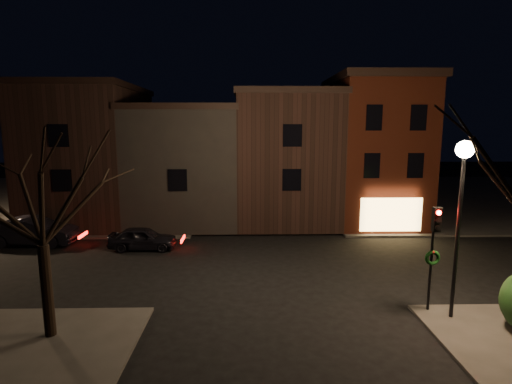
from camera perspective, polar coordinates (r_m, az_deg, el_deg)
The scene contains 12 objects.
ground at distance 20.95m, azimuth 2.50°, elevation -10.41°, with size 120.00×120.00×0.00m, color black.
sidewalk_far_right at distance 45.59m, azimuth 26.66°, elevation -0.50°, with size 30.00×30.00×0.12m, color #2D2B28.
sidewalk_far_left at distance 44.41m, azimuth -26.10°, elevation -0.70°, with size 30.00×30.00×0.12m, color #2D2B28.
corner_building at distance 30.65m, azimuth 16.56°, elevation 5.83°, with size 6.50×8.50×10.50m.
row_building_a at distance 30.39m, azimuth 4.11°, elevation 5.10°, with size 7.30×10.30×9.40m.
row_building_b at distance 30.62m, azimuth -9.57°, elevation 4.08°, with size 7.80×10.30×8.40m.
row_building_c at distance 32.41m, azimuth -22.45°, elevation 5.12°, with size 7.30×10.30×9.90m.
street_lamp_near at distance 15.73m, azimuth 27.37°, elevation 1.34°, with size 0.60×0.60×6.48m.
traffic_signal at distance 16.34m, azimuth 24.06°, elevation -6.65°, with size 0.58×0.38×4.05m.
bare_tree_left at distance 14.42m, azimuth -28.81°, elevation 1.61°, with size 5.60×5.60×7.50m.
parked_car_a at distance 24.25m, azimuth -15.85°, elevation -6.37°, with size 1.56×3.88×1.32m, color black.
parked_car_b at distance 27.57m, azimuth -29.23°, elevation -4.94°, with size 1.79×5.12×1.69m, color black.
Camera 1 is at (-1.33, -19.67, 7.09)m, focal length 28.00 mm.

